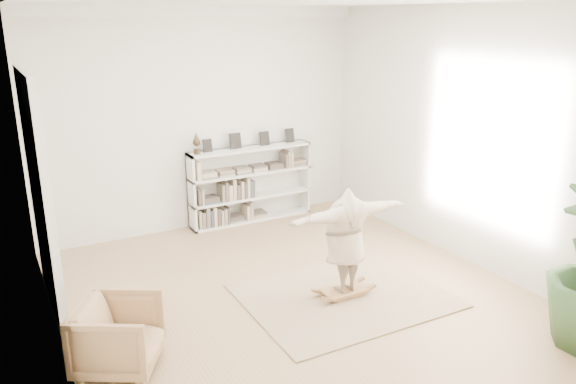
% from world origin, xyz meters
% --- Properties ---
extents(floor, '(6.00, 6.00, 0.00)m').
position_xyz_m(floor, '(0.00, 0.00, 0.00)').
color(floor, '#9C7B50').
rests_on(floor, ground).
extents(room_shell, '(6.00, 6.00, 6.00)m').
position_xyz_m(room_shell, '(0.00, 2.94, 3.51)').
color(room_shell, silver).
rests_on(room_shell, floor).
extents(doors, '(0.09, 1.78, 2.92)m').
position_xyz_m(doors, '(-2.70, 1.30, 1.40)').
color(doors, white).
rests_on(doors, floor).
extents(bookshelf, '(2.20, 0.35, 1.64)m').
position_xyz_m(bookshelf, '(0.74, 2.82, 0.64)').
color(bookshelf, silver).
rests_on(bookshelf, floor).
extents(armchair, '(1.08, 1.07, 0.72)m').
position_xyz_m(armchair, '(-2.30, -0.49, 0.36)').
color(armchair, tan).
rests_on(armchair, floor).
extents(rug, '(2.53, 2.04, 0.02)m').
position_xyz_m(rug, '(0.55, -0.34, 0.01)').
color(rug, tan).
rests_on(rug, floor).
extents(rocker_board, '(0.55, 0.34, 0.12)m').
position_xyz_m(rocker_board, '(0.55, -0.34, 0.07)').
color(rocker_board, brown).
rests_on(rocker_board, rug).
extents(person, '(1.67, 0.48, 1.35)m').
position_xyz_m(person, '(0.55, -0.34, 0.81)').
color(person, '#C8B296').
rests_on(person, rocker_board).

